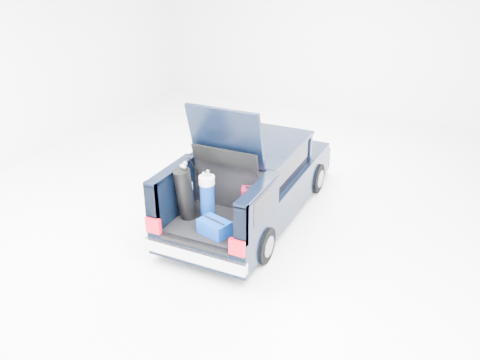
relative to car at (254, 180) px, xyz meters
The scene contains 6 objects.
ground 0.68m from the car, 90.00° to the right, with size 14.00×14.00×0.00m, color white.
car is the anchor object (origin of this frame).
red_suitcase 1.31m from the car, 67.27° to the right, with size 0.41×0.35×0.59m.
black_golf_bag 1.77m from the car, 106.81° to the right, with size 0.38×0.45×1.01m.
blue_golf_bag 1.54m from the car, 96.75° to the right, with size 0.26×0.26×0.87m.
blue_duffel 1.90m from the car, 85.22° to the right, with size 0.56×0.44×0.26m.
Camera 1 is at (3.46, -7.82, 4.88)m, focal length 38.00 mm.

